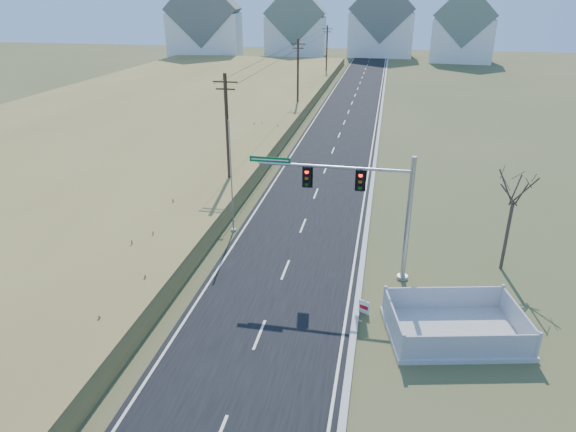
% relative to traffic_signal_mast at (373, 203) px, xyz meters
% --- Properties ---
extents(ground, '(260.00, 260.00, 0.00)m').
position_rel_traffic_signal_mast_xyz_m(ground, '(-4.51, -4.35, -4.24)').
color(ground, '#464E25').
rests_on(ground, ground).
extents(road, '(8.00, 180.00, 0.06)m').
position_rel_traffic_signal_mast_xyz_m(road, '(-4.51, 45.65, -4.21)').
color(road, black).
rests_on(road, ground).
extents(curb, '(0.30, 180.00, 0.18)m').
position_rel_traffic_signal_mast_xyz_m(curb, '(-0.36, 45.65, -4.15)').
color(curb, '#B2AFA8').
rests_on(curb, ground).
extents(reed_marsh, '(38.00, 110.00, 1.30)m').
position_rel_traffic_signal_mast_xyz_m(reed_marsh, '(-28.51, 35.65, -3.59)').
color(reed_marsh, olive).
rests_on(reed_marsh, ground).
extents(utility_pole_near, '(1.80, 0.26, 9.00)m').
position_rel_traffic_signal_mast_xyz_m(utility_pole_near, '(-11.01, 10.65, 0.45)').
color(utility_pole_near, '#422D1E').
rests_on(utility_pole_near, ground).
extents(utility_pole_mid, '(1.80, 0.26, 9.00)m').
position_rel_traffic_signal_mast_xyz_m(utility_pole_mid, '(-11.01, 40.65, 0.45)').
color(utility_pole_mid, '#422D1E').
rests_on(utility_pole_mid, ground).
extents(utility_pole_far, '(1.80, 0.26, 9.00)m').
position_rel_traffic_signal_mast_xyz_m(utility_pole_far, '(-11.01, 70.65, 0.45)').
color(utility_pole_far, '#422D1E').
rests_on(utility_pole_far, ground).
extents(condo_nw, '(17.69, 13.38, 19.05)m').
position_rel_traffic_signal_mast_xyz_m(condo_nw, '(-42.51, 95.65, 3.47)').
color(condo_nw, white).
rests_on(condo_nw, ground).
extents(condo_nnw, '(14.93, 11.17, 17.03)m').
position_rel_traffic_signal_mast_xyz_m(condo_nnw, '(-22.51, 103.65, 2.70)').
color(condo_nnw, white).
rests_on(condo_nnw, ground).
extents(condo_n, '(15.27, 10.20, 18.54)m').
position_rel_traffic_signal_mast_xyz_m(condo_n, '(-2.51, 107.65, 3.37)').
color(condo_n, white).
rests_on(condo_n, ground).
extents(condo_ne, '(14.12, 10.51, 16.52)m').
position_rel_traffic_signal_mast_xyz_m(condo_ne, '(15.49, 99.65, 2.60)').
color(condo_ne, white).
rests_on(condo_ne, ground).
extents(traffic_signal_mast, '(8.60, 0.59, 6.84)m').
position_rel_traffic_signal_mast_xyz_m(traffic_signal_mast, '(0.00, 0.00, 0.00)').
color(traffic_signal_mast, '#9EA0A5').
rests_on(traffic_signal_mast, ground).
extents(fence_enclosure, '(6.63, 5.20, 1.35)m').
position_rel_traffic_signal_mast_xyz_m(fence_enclosure, '(4.07, -4.62, -3.96)').
color(fence_enclosure, '#B7B5AD').
rests_on(fence_enclosure, ground).
extents(open_sign, '(0.52, 0.28, 0.68)m').
position_rel_traffic_signal_mast_xyz_m(open_sign, '(-0.01, -3.71, -3.87)').
color(open_sign, white).
rests_on(open_sign, ground).
extents(flagpole, '(0.33, 0.33, 7.25)m').
position_rel_traffic_signal_mast_xyz_m(flagpole, '(-8.81, 4.12, -1.34)').
color(flagpole, '#B7B5AD').
rests_on(flagpole, ground).
extents(bare_tree, '(2.28, 2.28, 6.03)m').
position_rel_traffic_signal_mast_xyz_m(bare_tree, '(7.28, 2.19, 0.62)').
color(bare_tree, '#4C3F33').
rests_on(bare_tree, ground).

